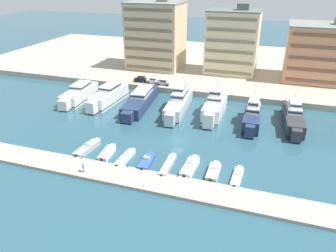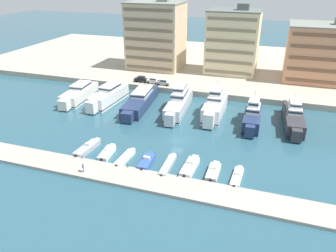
# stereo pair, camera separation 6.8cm
# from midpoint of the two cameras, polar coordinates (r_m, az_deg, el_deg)

# --- Properties ---
(ground_plane) EXTENTS (400.00, 400.00, 0.00)m
(ground_plane) POSITION_cam_midpoint_polar(r_m,az_deg,el_deg) (70.23, 1.58, -2.52)
(ground_plane) COLOR #285160
(quay_promenade) EXTENTS (180.00, 70.00, 1.65)m
(quay_promenade) POSITION_cam_midpoint_polar(r_m,az_deg,el_deg) (127.26, 9.96, 10.47)
(quay_promenade) COLOR #ADA38E
(quay_promenade) RESTS_ON ground
(pier_dock) EXTENTS (120.00, 5.67, 0.58)m
(pier_dock) POSITION_cam_midpoint_polar(r_m,az_deg,el_deg) (56.91, -3.29, -9.61)
(pier_dock) COLOR #9E998E
(pier_dock) RESTS_ON ground
(yacht_ivory_far_left) EXTENTS (5.90, 17.86, 6.18)m
(yacht_ivory_far_left) POSITION_cam_midpoint_polar(r_m,az_deg,el_deg) (95.16, -15.26, 5.44)
(yacht_ivory_far_left) COLOR silver
(yacht_ivory_far_left) RESTS_ON ground
(yacht_white_left) EXTENTS (5.37, 17.79, 6.68)m
(yacht_white_left) POSITION_cam_midpoint_polar(r_m,az_deg,el_deg) (90.92, -10.42, 5.15)
(yacht_white_left) COLOR white
(yacht_white_left) RESTS_ON ground
(yacht_navy_mid_left) EXTENTS (6.82, 22.79, 5.95)m
(yacht_navy_mid_left) POSITION_cam_midpoint_polar(r_m,az_deg,el_deg) (87.50, -4.87, 4.44)
(yacht_navy_mid_left) COLOR navy
(yacht_navy_mid_left) RESTS_ON ground
(yacht_silver_center_left) EXTENTS (5.45, 20.80, 8.36)m
(yacht_silver_center_left) POSITION_cam_midpoint_polar(r_m,az_deg,el_deg) (84.17, 1.87, 4.16)
(yacht_silver_center_left) COLOR silver
(yacht_silver_center_left) RESTS_ON ground
(yacht_white_center) EXTENTS (4.55, 16.77, 8.64)m
(yacht_white_center) POSITION_cam_midpoint_polar(r_m,az_deg,el_deg) (81.75, 8.11, 3.37)
(yacht_white_center) COLOR white
(yacht_white_center) RESTS_ON ground
(yacht_navy_center_right) EXTENTS (4.09, 15.37, 7.77)m
(yacht_navy_center_right) POSITION_cam_midpoint_polar(r_m,az_deg,el_deg) (78.97, 14.44, 1.65)
(yacht_navy_center_right) COLOR navy
(yacht_navy_center_right) RESTS_ON ground
(yacht_charcoal_mid_right) EXTENTS (5.01, 19.13, 7.51)m
(yacht_charcoal_mid_right) POSITION_cam_midpoint_polar(r_m,az_deg,el_deg) (81.80, 20.96, 1.52)
(yacht_charcoal_mid_right) COLOR #333338
(yacht_charcoal_mid_right) RESTS_ON ground
(motorboat_grey_far_left) EXTENTS (2.49, 8.00, 1.48)m
(motorboat_grey_far_left) POSITION_cam_midpoint_polar(r_m,az_deg,el_deg) (68.18, -13.88, -3.74)
(motorboat_grey_far_left) COLOR #9EA3A8
(motorboat_grey_far_left) RESTS_ON ground
(motorboat_white_left) EXTENTS (2.36, 6.33, 1.42)m
(motorboat_white_left) POSITION_cam_midpoint_polar(r_m,az_deg,el_deg) (65.69, -10.56, -4.62)
(motorboat_white_left) COLOR white
(motorboat_white_left) RESTS_ON ground
(motorboat_white_mid_left) EXTENTS (1.83, 7.16, 0.82)m
(motorboat_white_mid_left) POSITION_cam_midpoint_polar(r_m,az_deg,el_deg) (63.72, -7.50, -5.53)
(motorboat_white_mid_left) COLOR white
(motorboat_white_mid_left) RESTS_ON ground
(motorboat_blue_center_left) EXTENTS (2.49, 6.47, 1.50)m
(motorboat_blue_center_left) POSITION_cam_midpoint_polar(r_m,az_deg,el_deg) (61.91, -3.78, -6.21)
(motorboat_blue_center_left) COLOR #33569E
(motorboat_blue_center_left) RESTS_ON ground
(motorboat_grey_center) EXTENTS (1.69, 8.21, 0.84)m
(motorboat_grey_center) POSITION_cam_midpoint_polar(r_m,az_deg,el_deg) (60.92, -0.03, -6.84)
(motorboat_grey_center) COLOR #9EA3A8
(motorboat_grey_center) RESTS_ON ground
(motorboat_white_center_right) EXTENTS (2.30, 7.48, 1.60)m
(motorboat_white_center_right) POSITION_cam_midpoint_polar(r_m,az_deg,el_deg) (60.32, 3.84, -7.08)
(motorboat_white_center_right) COLOR white
(motorboat_white_center_right) RESTS_ON ground
(motorboat_cream_mid_right) EXTENTS (2.03, 6.39, 1.43)m
(motorboat_cream_mid_right) POSITION_cam_midpoint_polar(r_m,az_deg,el_deg) (59.40, 7.90, -7.90)
(motorboat_cream_mid_right) COLOR beige
(motorboat_cream_mid_right) RESTS_ON ground
(motorboat_white_right) EXTENTS (1.77, 6.87, 1.18)m
(motorboat_white_right) POSITION_cam_midpoint_polar(r_m,az_deg,el_deg) (59.04, 11.93, -8.65)
(motorboat_white_right) COLOR white
(motorboat_white_right) RESTS_ON ground
(car_black_far_left) EXTENTS (4.11, 1.93, 1.80)m
(car_black_far_left) POSITION_cam_midpoint_polar(r_m,az_deg,el_deg) (102.43, -4.75, 8.17)
(car_black_far_left) COLOR black
(car_black_far_left) RESTS_ON quay_promenade
(car_white_left) EXTENTS (4.20, 2.13, 1.80)m
(car_white_left) POSITION_cam_midpoint_polar(r_m,az_deg,el_deg) (100.99, -2.58, 7.97)
(car_white_left) COLOR white
(car_white_left) RESTS_ON quay_promenade
(car_silver_mid_left) EXTENTS (4.11, 1.93, 1.80)m
(car_silver_mid_left) POSITION_cam_midpoint_polar(r_m,az_deg,el_deg) (99.28, -0.80, 7.69)
(car_silver_mid_left) COLOR #B7BCC1
(car_silver_mid_left) RESTS_ON quay_promenade
(apartment_block_far_left) EXTENTS (18.28, 14.83, 24.05)m
(apartment_block_far_left) POSITION_cam_midpoint_polar(r_m,az_deg,el_deg) (116.80, -2.12, 15.49)
(apartment_block_far_left) COLOR #C6AD89
(apartment_block_far_left) RESTS_ON quay_promenade
(apartment_block_left) EXTENTS (16.55, 12.65, 22.16)m
(apartment_block_left) POSITION_cam_midpoint_polar(r_m,az_deg,el_deg) (112.30, 11.16, 14.16)
(apartment_block_left) COLOR beige
(apartment_block_left) RESTS_ON quay_promenade
(apartment_block_mid_left) EXTENTS (22.00, 15.91, 19.04)m
(apartment_block_mid_left) POSITION_cam_midpoint_polar(r_m,az_deg,el_deg) (112.57, 25.39, 11.43)
(apartment_block_mid_left) COLOR tan
(apartment_block_mid_left) RESTS_ON quay_promenade
(pedestrian_near_edge) EXTENTS (0.47, 0.58, 1.77)m
(pedestrian_near_edge) POSITION_cam_midpoint_polar(r_m,az_deg,el_deg) (60.09, -14.62, -6.88)
(pedestrian_near_edge) COLOR #4C515B
(pedestrian_near_edge) RESTS_ON pier_dock
(bollard_west) EXTENTS (0.20, 0.20, 0.61)m
(bollard_west) POSITION_cam_midpoint_polar(r_m,az_deg,el_deg) (64.55, -14.75, -5.23)
(bollard_west) COLOR #2D2D33
(bollard_west) RESTS_ON pier_dock
(bollard_west_mid) EXTENTS (0.20, 0.20, 0.61)m
(bollard_west_mid) POSITION_cam_midpoint_polar(r_m,az_deg,el_deg) (60.33, -7.04, -6.83)
(bollard_west_mid) COLOR #2D2D33
(bollard_west_mid) RESTS_ON pier_dock
(bollard_east_mid) EXTENTS (0.20, 0.20, 0.61)m
(bollard_east_mid) POSITION_cam_midpoint_polar(r_m,az_deg,el_deg) (57.39, 1.71, -8.49)
(bollard_east_mid) COLOR #2D2D33
(bollard_east_mid) RESTS_ON pier_dock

